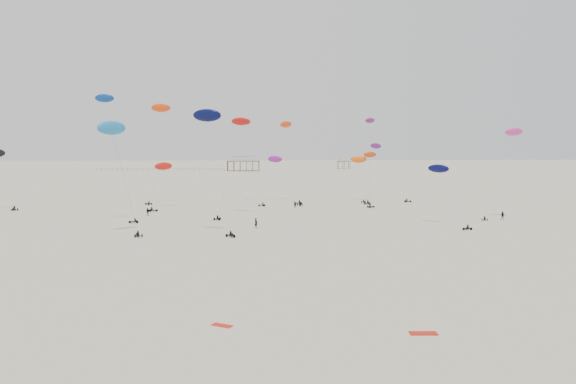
{
  "coord_description": "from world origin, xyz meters",
  "views": [
    {
      "loc": [
        -6.99,
        -9.86,
        14.76
      ],
      "look_at": [
        0.0,
        88.0,
        7.0
      ],
      "focal_mm": 35.0,
      "sensor_mm": 36.0,
      "label": 1
    }
  ],
  "objects": [
    {
      "name": "rig_15",
      "position": [
        -6.8,
        140.69,
        17.58
      ],
      "size": [
        7.13,
        14.82,
        23.98
      ],
      "rotation": [
        0.0,
        0.0,
        1.31
      ],
      "color": "black",
      "rests_on": "ground"
    },
    {
      "name": "rig_12",
      "position": [
        -27.78,
        124.44,
        19.31
      ],
      "size": [
        5.35,
        6.66,
        25.39
      ],
      "rotation": [
        0.0,
        0.0,
        4.63
      ],
      "color": "black",
      "rests_on": "ground"
    },
    {
      "name": "spectator_3",
      "position": [
        4.57,
        127.68,
        0.0
      ],
      "size": [
        0.83,
        0.78,
        1.88
      ],
      "primitive_type": "imported",
      "rotation": [
        0.0,
        0.0,
        2.52
      ],
      "color": "black",
      "rests_on": "ground"
    },
    {
      "name": "rig_7",
      "position": [
        -29.24,
        86.52,
        15.56
      ],
      "size": [
        8.16,
        6.9,
        19.4
      ],
      "rotation": [
        0.0,
        0.0,
        0.39
      ],
      "color": "black",
      "rests_on": "ground"
    },
    {
      "name": "rig_0",
      "position": [
        4.16,
        140.49,
        15.47
      ],
      "size": [
        5.71,
        16.24,
        23.57
      ],
      "rotation": [
        0.0,
        0.0,
        3.13
      ],
      "color": "black",
      "rests_on": "ground"
    },
    {
      "name": "pier_fence",
      "position": [
        -62.0,
        350.0,
        0.77
      ],
      "size": [
        80.2,
        0.2,
        1.5
      ],
      "color": "black",
      "rests_on": "ground"
    },
    {
      "name": "rig_1",
      "position": [
        25.84,
        141.07,
        10.07
      ],
      "size": [
        5.08,
        5.2,
        13.82
      ],
      "rotation": [
        0.0,
        0.0,
        5.63
      ],
      "color": "black",
      "rests_on": "ground"
    },
    {
      "name": "rig_14",
      "position": [
        -9.55,
        111.3,
        15.95
      ],
      "size": [
        8.14,
        11.66,
        22.06
      ],
      "rotation": [
        0.0,
        0.0,
        5.82
      ],
      "color": "black",
      "rests_on": "ground"
    },
    {
      "name": "rig_5",
      "position": [
        23.58,
        139.84,
        8.35
      ],
      "size": [
        4.6,
        11.81,
        13.81
      ],
      "rotation": [
        0.0,
        0.0,
        3.42
      ],
      "color": "black",
      "rests_on": "ground"
    },
    {
      "name": "spectator_0",
      "position": [
        -5.58,
        93.3,
        0.0
      ],
      "size": [
        0.91,
        0.92,
        2.11
      ],
      "primitive_type": "imported",
      "rotation": [
        0.0,
        0.0,
        2.34
      ],
      "color": "black",
      "rests_on": "ground"
    },
    {
      "name": "spectator_2",
      "position": [
        -28.91,
        113.63,
        0.0
      ],
      "size": [
        1.33,
        1.05,
        1.99
      ],
      "primitive_type": "imported",
      "rotation": [
        0.0,
        0.0,
        5.88
      ],
      "color": "black",
      "rests_on": "ground"
    },
    {
      "name": "ground_plane",
      "position": [
        0.0,
        200.0,
        0.0
      ],
      "size": [
        900.0,
        900.0,
        0.0
      ],
      "primitive_type": "plane",
      "color": "beige"
    },
    {
      "name": "pavilion_main",
      "position": [
        -10.0,
        350.0,
        4.22
      ],
      "size": [
        21.0,
        13.0,
        9.8
      ],
      "color": "brown",
      "rests_on": "ground"
    },
    {
      "name": "rig_11",
      "position": [
        2.09,
        145.94,
        8.71
      ],
      "size": [
        9.05,
        17.08,
        18.22
      ],
      "rotation": [
        0.0,
        0.0,
        1.43
      ],
      "color": "black",
      "rests_on": "ground"
    },
    {
      "name": "spectator_1",
      "position": [
        45.28,
        101.27,
        0.0
      ],
      "size": [
        1.1,
        1.0,
        1.95
      ],
      "primitive_type": "imported",
      "rotation": [
        0.0,
        0.0,
        5.67
      ],
      "color": "black",
      "rests_on": "ground"
    },
    {
      "name": "rig_6",
      "position": [
        32.08,
        148.85,
        11.11
      ],
      "size": [
        8.52,
        16.62,
        20.46
      ],
      "rotation": [
        0.0,
        0.0,
        4.67
      ],
      "color": "black",
      "rests_on": "ground"
    },
    {
      "name": "rig_9",
      "position": [
        -30.47,
        143.87,
        8.32
      ],
      "size": [
        6.63,
        11.5,
        12.23
      ],
      "rotation": [
        0.0,
        0.0,
        1.03
      ],
      "color": "black",
      "rests_on": "ground"
    },
    {
      "name": "pavilion_small",
      "position": [
        60.0,
        380.0,
        3.49
      ],
      "size": [
        9.0,
        7.0,
        8.0
      ],
      "color": "brown",
      "rests_on": "ground"
    },
    {
      "name": "rig_2",
      "position": [
        30.15,
        93.9,
        8.55
      ],
      "size": [
        6.01,
        10.86,
        12.76
      ],
      "rotation": [
        0.0,
        0.0,
        1.94
      ],
      "color": "black",
      "rests_on": "ground"
    },
    {
      "name": "rig_4",
      "position": [
        46.31,
        101.91,
        14.56
      ],
      "size": [
        9.72,
        4.48,
        19.12
      ],
      "rotation": [
        0.0,
        0.0,
        5.91
      ],
      "color": "black",
      "rests_on": "ground"
    },
    {
      "name": "rig_8",
      "position": [
        -33.37,
        102.43,
        17.85
      ],
      "size": [
        8.65,
        3.61,
        25.4
      ],
      "rotation": [
        0.0,
        0.0,
        1.9
      ],
      "color": "black",
      "rests_on": "ground"
    },
    {
      "name": "grounded_kite_a",
      "position": [
        6.85,
        32.78,
        0.0
      ],
      "size": [
        2.25,
        1.04,
        0.08
      ],
      "primitive_type": "cube",
      "rotation": [
        0.0,
        0.0,
        -0.07
      ],
      "color": "red",
      "rests_on": "ground"
    },
    {
      "name": "rig_3",
      "position": [
        -13.16,
        85.18,
        16.95
      ],
      "size": [
        7.91,
        6.35,
        21.47
      ],
      "rotation": [
        0.0,
        0.0,
        3.75
      ],
      "color": "black",
      "rests_on": "ground"
    },
    {
      "name": "grounded_kite_b",
      "position": [
        -9.22,
        35.96,
        0.0
      ],
      "size": [
        1.89,
        1.56,
        0.07
      ],
      "primitive_type": "cube",
      "rotation": [
        0.0,
        0.0,
        -0.57
      ],
      "color": "red",
      "rests_on": "ground"
    },
    {
      "name": "rig_10",
      "position": [
        23.05,
        126.46,
        13.2
      ],
      "size": [
        3.41,
        3.48,
        22.24
      ],
      "rotation": [
        0.0,
        0.0,
        4.96
      ],
      "color": "black",
      "rests_on": "ground"
    }
  ]
}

